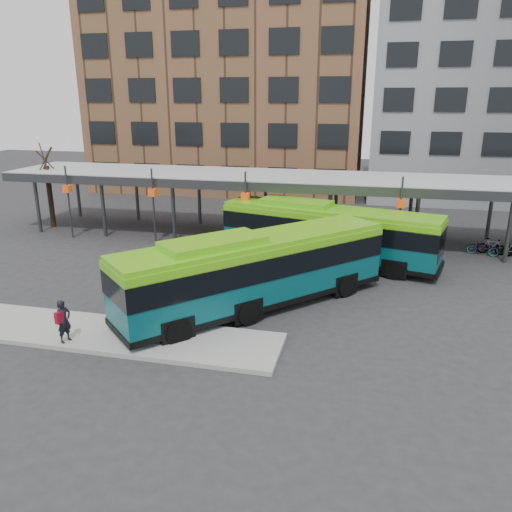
{
  "coord_description": "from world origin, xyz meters",
  "views": [
    {
      "loc": [
        4.31,
        -18.98,
        8.98
      ],
      "look_at": [
        -0.79,
        2.97,
        1.8
      ],
      "focal_mm": 35.0,
      "sensor_mm": 36.0,
      "label": 1
    }
  ],
  "objects_px": {
    "pedestrian": "(64,321)",
    "tree": "(50,194)",
    "bus_front": "(255,269)",
    "bus_rear": "(328,231)"
  },
  "relations": [
    {
      "from": "pedestrian",
      "to": "tree",
      "type": "bearing_deg",
      "value": 52.49
    },
    {
      "from": "bus_front",
      "to": "bus_rear",
      "type": "xyz_separation_m",
      "value": [
        2.46,
        7.42,
        -0.07
      ]
    },
    {
      "from": "tree",
      "to": "pedestrian",
      "type": "height_order",
      "value": "tree"
    },
    {
      "from": "bus_rear",
      "to": "pedestrian",
      "type": "distance_m",
      "value": 15.23
    },
    {
      "from": "bus_rear",
      "to": "pedestrian",
      "type": "bearing_deg",
      "value": -109.9
    },
    {
      "from": "tree",
      "to": "bus_front",
      "type": "bearing_deg",
      "value": -31.84
    },
    {
      "from": "tree",
      "to": "bus_rear",
      "type": "height_order",
      "value": "tree"
    },
    {
      "from": "tree",
      "to": "bus_rear",
      "type": "bearing_deg",
      "value": -9.97
    },
    {
      "from": "tree",
      "to": "bus_rear",
      "type": "relative_size",
      "value": 0.45
    },
    {
      "from": "tree",
      "to": "bus_front",
      "type": "height_order",
      "value": "tree"
    }
  ]
}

